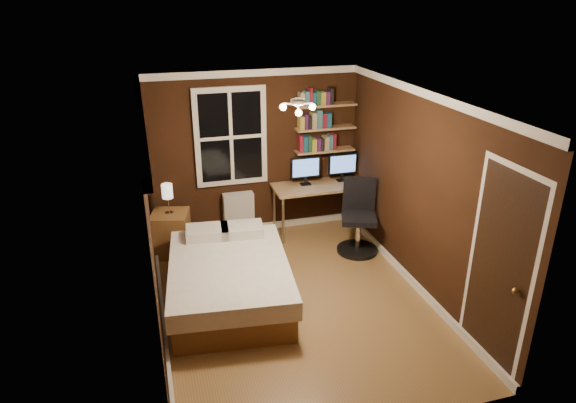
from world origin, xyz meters
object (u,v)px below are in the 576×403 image
object	(u,v)px
radiator	(239,214)
desk_lamp	(375,170)
office_chair	(358,224)
bed	(229,279)
nightstand	(171,233)
bedside_lamp	(168,199)
monitor_right	(343,167)
desk	(326,188)
monitor_left	(306,171)

from	to	relation	value
radiator	desk_lamp	distance (m)	2.19
office_chair	bed	bearing A→B (deg)	-138.86
bed	radiator	bearing A→B (deg)	81.50
bed	desk_lamp	world-z (taller)	desk_lamp
nightstand	office_chair	distance (m)	2.69
bed	bedside_lamp	bearing A→B (deg)	118.69
bedside_lamp	monitor_right	world-z (taller)	monitor_right
bed	nightstand	bearing A→B (deg)	118.69
nightstand	desk	world-z (taller)	desk
desk	monitor_left	size ratio (longest dim) A/B	3.53
radiator	office_chair	size ratio (longest dim) A/B	0.64
monitor_left	radiator	bearing A→B (deg)	173.14
bed	nightstand	world-z (taller)	bed
radiator	monitor_left	size ratio (longest dim) A/B	1.50
bedside_lamp	monitor_left	size ratio (longest dim) A/B	0.94
bedside_lamp	radiator	world-z (taller)	bedside_lamp
nightstand	desk_lamp	bearing A→B (deg)	12.49
desk	monitor_right	world-z (taller)	monitor_right
bed	bedside_lamp	size ratio (longest dim) A/B	4.81
nightstand	radiator	size ratio (longest dim) A/B	0.91
radiator	nightstand	bearing A→B (deg)	-163.12
bedside_lamp	desk	distance (m)	2.38
desk_lamp	desk	bearing A→B (deg)	166.44
desk	desk_lamp	xyz separation A→B (m)	(0.73, -0.18, 0.28)
nightstand	desk_lamp	distance (m)	3.17
bed	desk_lamp	bearing A→B (deg)	34.59
monitor_left	office_chair	world-z (taller)	monitor_left
bed	monitor_right	distance (m)	2.73
radiator	office_chair	xyz separation A→B (m)	(1.56, -0.96, 0.07)
bed	radiator	distance (m)	1.80
office_chair	monitor_left	bearing A→B (deg)	142.68
nightstand	desk_lamp	xyz separation A→B (m)	(3.10, -0.06, 0.68)
desk	radiator	bearing A→B (deg)	171.25
monitor_left	monitor_right	xyz separation A→B (m)	(0.60, 0.00, 0.00)
monitor_right	office_chair	world-z (taller)	monitor_right
desk	monitor_left	distance (m)	0.42
radiator	monitor_right	xyz separation A→B (m)	(1.63, -0.12, 0.65)
bedside_lamp	desk	xyz separation A→B (m)	(2.37, 0.11, -0.13)
desk_lamp	nightstand	bearing A→B (deg)	178.83
monitor_right	office_chair	distance (m)	1.02
radiator	monitor_right	bearing A→B (deg)	-4.34
nightstand	monitor_left	bearing A→B (deg)	18.99
radiator	bedside_lamp	bearing A→B (deg)	-163.12
desk	monitor_right	bearing A→B (deg)	15.37
nightstand	monitor_right	bearing A→B (deg)	17.79
bed	monitor_right	bearing A→B (deg)	43.98
radiator	desk_lamp	size ratio (longest dim) A/B	1.57
nightstand	desk_lamp	world-z (taller)	desk_lamp
nightstand	bedside_lamp	size ratio (longest dim) A/B	1.44
nightstand	radiator	bearing A→B (deg)	30.53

